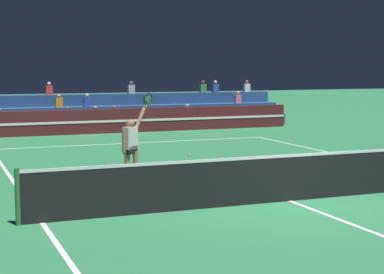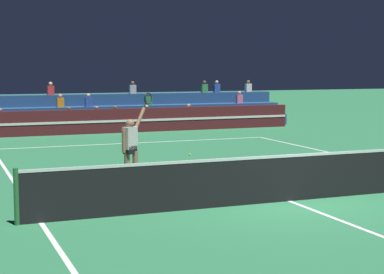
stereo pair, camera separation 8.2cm
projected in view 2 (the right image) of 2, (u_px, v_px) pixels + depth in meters
ground_plane at (289, 201)px, 14.42m from camera, size 120.00×120.00×0.00m
court_lines at (289, 201)px, 14.42m from camera, size 11.10×23.90×0.01m
tennis_net at (290, 177)px, 14.36m from camera, size 12.00×0.10×1.10m
sponsor_banner_wall at (111, 121)px, 29.14m from camera, size 18.00×0.26×1.10m
bleacher_stand at (98, 115)px, 31.48m from camera, size 19.23×2.85×2.28m
tennis_player at (131, 148)px, 16.05m from camera, size 1.03×0.68×2.41m
tennis_ball at (190, 154)px, 21.83m from camera, size 0.07×0.07×0.07m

